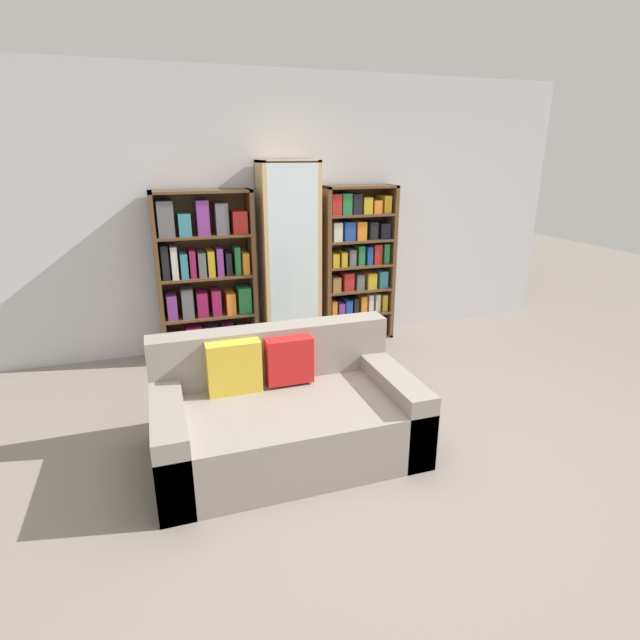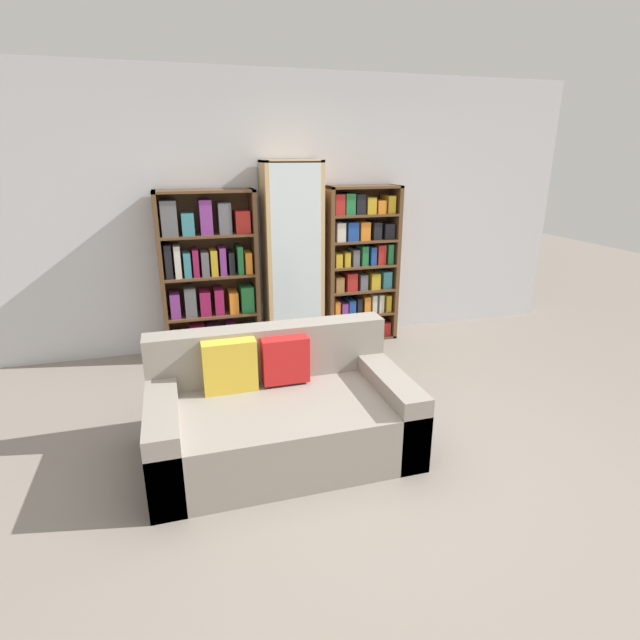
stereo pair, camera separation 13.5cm
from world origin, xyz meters
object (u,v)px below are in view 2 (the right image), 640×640
Objects in this scene: couch at (279,413)px; bookshelf_right at (361,265)px; wine_bottle at (365,353)px; display_cabinet at (292,258)px; bookshelf_left at (209,279)px.

bookshelf_right is at bearing 55.59° from couch.
display_cabinet is at bearing 122.89° from wine_bottle.
wine_bottle is (1.06, 1.11, -0.13)m from couch.
display_cabinet reaches higher than bookshelf_left.
couch is 0.90× the size of display_cabinet.
couch is at bearing -124.41° from bookshelf_right.
wine_bottle is (-0.24, -0.80, -0.67)m from bookshelf_right.
bookshelf_right is at bearing -0.00° from bookshelf_left.
bookshelf_left is at bearing 178.91° from display_cabinet.
display_cabinet is at bearing -1.09° from bookshelf_left.
bookshelf_left is 0.86× the size of display_cabinet.
couch is at bearing -106.50° from display_cabinet.
bookshelf_left is 1.58m from bookshelf_right.
display_cabinet is at bearing -178.78° from bookshelf_right.
bookshelf_right is 1.07m from wine_bottle.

